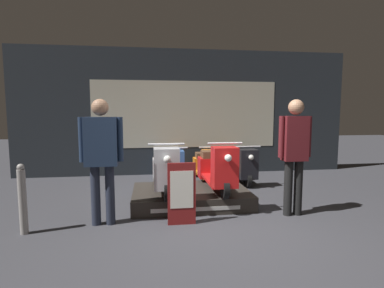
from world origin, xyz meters
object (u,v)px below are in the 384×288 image
at_px(scooter_display_left, 165,170).
at_px(scooter_display_right, 216,169).
at_px(scooter_backrow_1, 206,167).
at_px(person_left_browsing, 101,150).
at_px(scooter_backrow_0, 172,167).
at_px(price_sign_board, 182,194).
at_px(street_bollard, 23,199).
at_px(person_right_browsing, 295,149).
at_px(scooter_backrow_2, 239,166).

height_order(scooter_display_left, scooter_display_right, same).
distance_m(scooter_backrow_1, person_left_browsing, 3.16).
xyz_separation_m(scooter_display_right, scooter_backrow_0, (-0.66, 1.60, -0.25)).
bearing_deg(scooter_display_left, price_sign_board, -78.44).
xyz_separation_m(scooter_backrow_1, street_bollard, (-2.95, -2.59, 0.11)).
bearing_deg(person_right_browsing, street_bollard, -176.98).
bearing_deg(scooter_display_left, person_right_browsing, -21.77).
bearing_deg(scooter_backrow_1, person_left_browsing, -129.40).
relative_size(scooter_backrow_0, street_bollard, 1.83).
bearing_deg(scooter_backrow_0, street_bollard, -129.97).
relative_size(scooter_display_right, person_left_browsing, 0.96).
distance_m(price_sign_board, street_bollard, 2.11).
bearing_deg(scooter_backrow_2, price_sign_board, -122.49).
distance_m(scooter_display_left, price_sign_board, 0.98).
bearing_deg(person_left_browsing, scooter_display_right, 23.24).
height_order(scooter_display_left, person_right_browsing, person_right_browsing).
xyz_separation_m(scooter_backrow_0, person_right_browsing, (1.72, -2.38, 0.69)).
bearing_deg(scooter_display_left, street_bollard, -152.71).
height_order(person_right_browsing, street_bollard, person_right_browsing).
bearing_deg(street_bollard, scooter_display_right, 19.33).
xyz_separation_m(scooter_display_right, person_left_browsing, (-1.83, -0.79, 0.46)).
xyz_separation_m(scooter_display_left, scooter_backrow_2, (1.82, 1.60, -0.25)).
height_order(scooter_display_left, price_sign_board, scooter_display_left).
bearing_deg(scooter_backrow_2, scooter_backrow_0, 180.00).
bearing_deg(scooter_backrow_0, scooter_display_right, -67.63).
distance_m(scooter_backrow_0, person_right_browsing, 3.02).
bearing_deg(price_sign_board, person_left_browsing, 171.53).
height_order(scooter_backrow_0, person_right_browsing, person_right_browsing).
bearing_deg(scooter_backrow_1, street_bollard, -138.78).
relative_size(scooter_display_left, person_right_browsing, 0.96).
bearing_deg(person_right_browsing, scooter_display_right, 143.51).
bearing_deg(scooter_backrow_2, scooter_backrow_1, 180.00).
distance_m(person_right_browsing, street_bollard, 3.93).
height_order(scooter_display_right, person_right_browsing, person_right_browsing).
bearing_deg(street_bollard, person_left_browsing, 11.65).
distance_m(scooter_display_right, person_right_browsing, 1.39).
xyz_separation_m(scooter_backrow_1, person_right_browsing, (0.93, -2.38, 0.69)).
xyz_separation_m(scooter_backrow_0, scooter_backrow_1, (0.78, 0.00, 0.00)).
relative_size(scooter_backrow_0, scooter_backrow_2, 1.00).
relative_size(scooter_backrow_0, scooter_backrow_1, 1.00).
xyz_separation_m(scooter_backrow_0, street_bollard, (-2.17, -2.59, 0.11)).
bearing_deg(street_bollard, scooter_backrow_1, 41.22).
bearing_deg(person_left_browsing, scooter_display_left, 40.37).
relative_size(scooter_backrow_1, person_left_browsing, 0.96).
height_order(scooter_display_right, person_left_browsing, person_left_browsing).
bearing_deg(scooter_display_right, scooter_backrow_1, 85.43).
bearing_deg(scooter_backrow_0, scooter_backrow_2, 0.00).
bearing_deg(scooter_backrow_0, price_sign_board, -91.20).
distance_m(scooter_display_left, scooter_backrow_1, 1.92).
xyz_separation_m(scooter_display_left, person_right_browsing, (1.97, -0.79, 0.44)).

